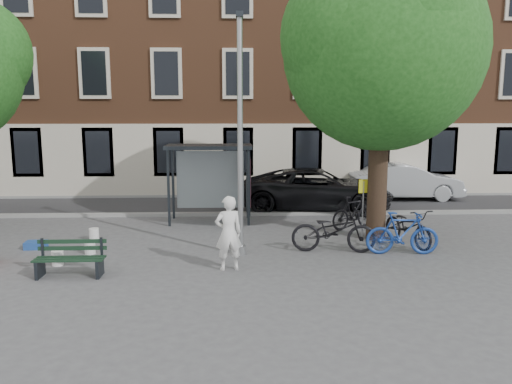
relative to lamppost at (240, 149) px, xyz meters
The scene contains 21 objects.
ground 2.78m from the lamppost, ahead, with size 90.00×90.00×0.00m, color #4C4C4F.
road 7.53m from the lamppost, 90.00° to the left, with size 40.00×4.00×0.01m, color #28282B.
curb_near 5.69m from the lamppost, 90.00° to the left, with size 40.00×0.25×0.12m, color gray.
curb_far 9.40m from the lamppost, 90.00° to the left, with size 40.00×0.25×0.12m, color gray.
building_row 13.67m from the lamppost, 90.00° to the left, with size 30.00×8.00×14.00m, color brown.
lamppost is the anchor object (origin of this frame).
tree_right 5.10m from the lamppost, 19.03° to the left, with size 5.76×5.60×8.20m.
bus_shelter 4.24m from the lamppost, 98.43° to the left, with size 2.85×1.45×2.62m.
painter 2.29m from the lamppost, 103.40° to the right, with size 0.65×0.43×1.78m, color white.
bench 4.85m from the lamppost, 157.95° to the right, with size 1.57×0.52×0.80m.
bike_a 3.31m from the lamppost, ahead, with size 0.78×2.23×1.17m, color black.
bike_b 4.78m from the lamppost, ahead, with size 0.54×1.90×1.14m, color navy.
bike_c 5.27m from the lamppost, ahead, with size 0.71×2.04×1.07m, color black.
bike_d 5.13m from the lamppost, 37.76° to the left, with size 0.50×1.78×1.07m, color black.
car_dark 6.99m from the lamppost, 63.63° to the left, with size 2.63×5.71×1.59m, color black.
car_silver 10.99m from the lamppost, 48.68° to the left, with size 1.62×4.66×1.54m, color #B0B4B8.
blue_crate 6.28m from the lamppost, behind, with size 0.55×0.40×0.20m, color #214998.
bucket_a 5.24m from the lamppost, behind, with size 0.28×0.28×0.36m, color white.
bucket_b 4.76m from the lamppost, behind, with size 0.28×0.28×0.36m, color white.
bucket_c 5.25m from the lamppost, 159.16° to the left, with size 0.28×0.28×0.36m, color white.
notice_sign 4.21m from the lamppost, 23.03° to the left, with size 0.30×0.10×1.77m.
Camera 1 is at (-0.12, -12.69, 3.71)m, focal length 35.00 mm.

